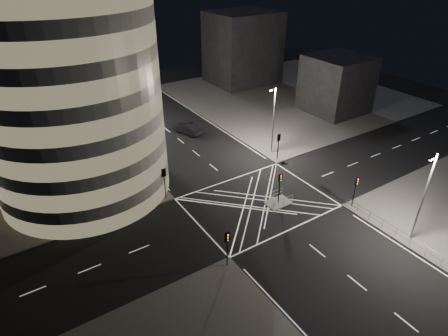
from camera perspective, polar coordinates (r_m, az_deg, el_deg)
ground at (r=45.33m, az=5.06°, el=-5.23°), size 120.00×120.00×0.00m
sidewalk_far_right at (r=80.76m, az=9.91°, el=10.91°), size 42.00×42.00×0.15m
central_island at (r=45.43m, az=8.23°, el=-5.24°), size 3.00×2.00×0.15m
office_tower_curved at (r=49.40m, az=-29.08°, el=10.55°), size 30.00×29.00×27.20m
building_right_far at (r=86.58m, az=2.83°, el=17.83°), size 14.00×12.00×15.00m
building_right_near at (r=72.70m, az=16.74°, el=12.14°), size 10.00×10.00×10.00m
building_far_end at (r=90.48m, az=-20.97°, el=17.41°), size 18.00×8.00×18.00m
tree_a at (r=45.47m, az=-12.35°, el=0.61°), size 4.13×4.13×6.50m
tree_b at (r=50.48m, az=-14.94°, el=3.60°), size 4.51×4.51×6.89m
tree_c at (r=55.48m, az=-17.14°, el=6.54°), size 4.52×4.52×7.60m
tree_d at (r=61.08m, az=-18.81°, el=7.93°), size 4.55×4.55×7.12m
tree_e at (r=66.75m, az=-20.21°, el=9.11°), size 4.17×4.17×6.45m
traffic_signal_fl at (r=44.87m, az=-9.11°, el=-1.46°), size 0.55×0.22×4.00m
traffic_signal_nl at (r=35.12m, az=0.49°, el=-11.32°), size 0.55×0.22×4.00m
traffic_signal_fr at (r=53.24m, az=8.31°, el=3.95°), size 0.55×0.22×4.00m
traffic_signal_nr at (r=45.32m, az=19.44°, el=-2.63°), size 0.55×0.22×4.00m
traffic_signal_island at (r=43.86m, az=8.50°, el=-2.22°), size 0.55×0.22×4.00m
street_lamp_left_near at (r=47.71m, az=-12.69°, el=3.78°), size 1.25×0.25×10.00m
street_lamp_left_far at (r=63.76m, az=-18.79°, el=9.71°), size 1.25×0.25×10.00m
street_lamp_right_far at (r=54.05m, az=7.52°, el=7.49°), size 1.25×0.25×10.00m
street_lamp_right_near at (r=41.43m, az=28.16°, el=-3.71°), size 1.25×0.25×10.00m
railing_near_right at (r=43.87m, az=23.85°, el=-8.38°), size 0.06×11.70×1.10m
railing_island_south at (r=44.54m, az=9.03°, el=-5.14°), size 2.80×0.06×1.10m
railing_island_north at (r=45.62m, az=7.56°, el=-4.06°), size 2.80×0.06×1.10m
sedan at (r=62.19m, az=-5.54°, el=6.02°), size 3.35×5.45×1.70m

